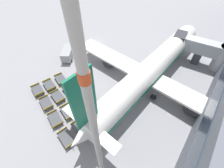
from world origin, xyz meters
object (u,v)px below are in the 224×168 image
at_px(apron_light_mast, 94,130).
at_px(airplane, 150,71).
at_px(baggage_dolly_row_mid_a_col_d, 80,128).
at_px(baggage_dolly_row_mid_b_col_c, 79,104).
at_px(baggage_dolly_row_mid_a_col_c, 68,111).
at_px(baggage_dolly_row_mid_b_col_a, 61,79).
at_px(baggage_dolly_row_near_col_b, 46,103).
at_px(baggage_dolly_row_mid_a_col_b, 58,96).
at_px(baggage_dolly_row_mid_b_col_b, 69,91).
at_px(baggage_dolly_row_mid_a_col_a, 49,85).
at_px(baggage_dolly_row_near_col_d, 67,138).
at_px(baggage_dolly_row_near_col_a, 38,90).
at_px(baggage_dolly_row_mid_b_col_d, 92,120).
at_px(baggage_dolly_row_near_col_c, 55,119).
at_px(service_van, 68,53).

bearing_deg(apron_light_mast, airplane, 101.48).
xyz_separation_m(baggage_dolly_row_mid_a_col_d, baggage_dolly_row_mid_b_col_c, (-3.50, 3.21, 0.00)).
xyz_separation_m(baggage_dolly_row_mid_a_col_c, apron_light_mast, (11.37, -3.79, 13.61)).
bearing_deg(baggage_dolly_row_mid_b_col_a, baggage_dolly_row_near_col_b, -64.01).
height_order(baggage_dolly_row_near_col_b, baggage_dolly_row_mid_a_col_b, same).
bearing_deg(baggage_dolly_row_mid_b_col_a, baggage_dolly_row_mid_b_col_b, -15.33).
relative_size(baggage_dolly_row_mid_a_col_d, baggage_dolly_row_mid_b_col_c, 1.00).
height_order(airplane, baggage_dolly_row_mid_b_col_c, airplane).
xyz_separation_m(baggage_dolly_row_mid_a_col_a, baggage_dolly_row_mid_a_col_d, (11.79, -2.80, 0.00)).
relative_size(baggage_dolly_row_near_col_d, baggage_dolly_row_mid_a_col_d, 1.00).
relative_size(baggage_dolly_row_mid_a_col_a, baggage_dolly_row_mid_b_col_b, 1.00).
relative_size(baggage_dolly_row_near_col_a, baggage_dolly_row_near_col_b, 1.00).
bearing_deg(airplane, baggage_dolly_row_mid_a_col_c, -116.57).
distance_m(baggage_dolly_row_mid_a_col_d, baggage_dolly_row_mid_b_col_b, 8.53).
height_order(baggage_dolly_row_mid_a_col_a, baggage_dolly_row_mid_b_col_d, same).
height_order(baggage_dolly_row_near_col_c, baggage_dolly_row_mid_b_col_a, same).
bearing_deg(apron_light_mast, baggage_dolly_row_mid_a_col_b, 162.47).
distance_m(baggage_dolly_row_mid_a_col_b, baggage_dolly_row_mid_a_col_c, 4.20).
relative_size(service_van, baggage_dolly_row_mid_a_col_b, 1.45).
relative_size(service_van, baggage_dolly_row_mid_b_col_a, 1.45).
bearing_deg(baggage_dolly_row_mid_b_col_a, baggage_dolly_row_near_col_a, -104.11).
bearing_deg(airplane, baggage_dolly_row_mid_b_col_c, -118.95).
xyz_separation_m(baggage_dolly_row_near_col_c, baggage_dolly_row_near_col_d, (4.08, -1.00, 0.00)).
bearing_deg(apron_light_mast, baggage_dolly_row_near_col_b, 170.76).
bearing_deg(baggage_dolly_row_mid_b_col_d, baggage_dolly_row_mid_b_col_b, 165.65).
relative_size(baggage_dolly_row_near_col_b, baggage_dolly_row_mid_b_col_d, 1.00).
height_order(baggage_dolly_row_near_col_b, baggage_dolly_row_mid_a_col_a, same).
relative_size(baggage_dolly_row_mid_a_col_d, baggage_dolly_row_mid_b_col_b, 1.00).
bearing_deg(baggage_dolly_row_near_col_a, baggage_dolly_row_near_col_d, -13.72).
relative_size(airplane, service_van, 7.14).
xyz_separation_m(baggage_dolly_row_near_col_d, baggage_dolly_row_mid_a_col_b, (-7.57, 4.36, 0.00)).
xyz_separation_m(baggage_dolly_row_mid_a_col_c, baggage_dolly_row_mid_b_col_b, (-3.40, 3.38, 0.00)).
xyz_separation_m(baggage_dolly_row_near_col_b, baggage_dolly_row_mid_a_col_b, (0.50, 2.28, 0.00)).
xyz_separation_m(service_van, baggage_dolly_row_mid_b_col_a, (4.93, -6.47, -0.78)).
xyz_separation_m(baggage_dolly_row_mid_a_col_b, baggage_dolly_row_mid_b_col_c, (4.54, 1.25, 0.00)).
bearing_deg(baggage_dolly_row_near_col_d, baggage_dolly_row_mid_b_col_d, 77.27).
bearing_deg(baggage_dolly_row_mid_a_col_d, baggage_dolly_row_near_col_b, -177.80).
bearing_deg(baggage_dolly_row_near_col_a, baggage_dolly_row_mid_a_col_d, -2.43).
relative_size(baggage_dolly_row_near_col_a, baggage_dolly_row_mid_b_col_b, 1.00).
height_order(service_van, baggage_dolly_row_mid_a_col_a, service_van).
height_order(baggage_dolly_row_near_col_c, baggage_dolly_row_mid_a_col_d, same).
bearing_deg(baggage_dolly_row_mid_b_col_d, baggage_dolly_row_mid_b_col_c, 166.32).
relative_size(airplane, baggage_dolly_row_mid_b_col_b, 10.33).
distance_m(baggage_dolly_row_near_col_a, baggage_dolly_row_mid_b_col_c, 9.39).
height_order(baggage_dolly_row_mid_a_col_a, baggage_dolly_row_mid_b_col_b, same).
distance_m(service_van, baggage_dolly_row_mid_b_col_b, 11.65).
bearing_deg(service_van, baggage_dolly_row_near_col_c, -48.49).
relative_size(baggage_dolly_row_near_col_c, baggage_dolly_row_mid_b_col_c, 1.00).
height_order(airplane, baggage_dolly_row_mid_b_col_b, airplane).
height_order(airplane, baggage_dolly_row_mid_b_col_a, airplane).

